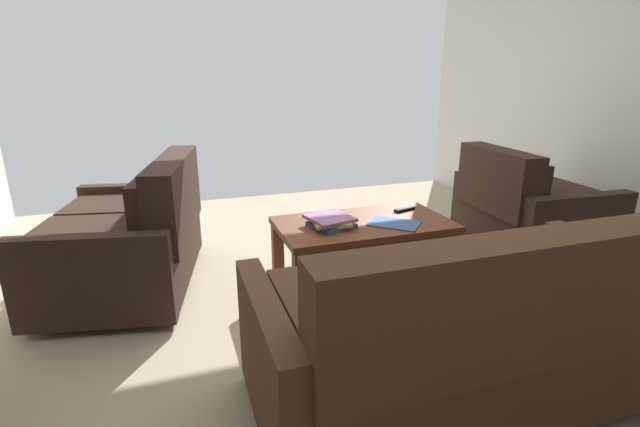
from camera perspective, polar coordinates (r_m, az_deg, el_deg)
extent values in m
cube|color=#B7A88E|center=(2.92, 1.86, -11.06)|extent=(4.88, 5.29, 0.01)
cylinder|color=black|center=(2.88, 24.46, -12.41)|extent=(0.05, 0.05, 0.06)
cylinder|color=black|center=(2.28, -4.67, -19.30)|extent=(0.05, 0.05, 0.06)
cube|color=brown|center=(2.14, 16.93, -15.32)|extent=(1.58, 0.82, 0.40)
cube|color=brown|center=(2.27, 25.43, -7.25)|extent=(0.74, 0.71, 0.10)
cube|color=brown|center=(1.85, 7.03, -11.23)|extent=(0.74, 0.71, 0.10)
cube|color=brown|center=(1.73, 24.50, -9.93)|extent=(1.57, 0.20, 0.47)
cube|color=brown|center=(2.07, 30.59, -6.40)|extent=(0.71, 0.13, 0.33)
cube|color=brown|center=(1.59, 11.07, -11.01)|extent=(0.71, 0.13, 0.33)
cube|color=brown|center=(2.64, 32.33, -9.16)|extent=(0.11, 0.80, 0.56)
cube|color=brown|center=(1.81, -6.43, -18.60)|extent=(0.11, 0.80, 0.56)
cylinder|color=black|center=(3.82, -26.54, -5.32)|extent=(0.06, 0.06, 0.06)
cylinder|color=black|center=(3.10, -31.50, -11.35)|extent=(0.06, 0.06, 0.06)
cylinder|color=black|center=(3.65, -15.74, -5.14)|extent=(0.06, 0.06, 0.06)
cylinder|color=black|center=(2.88, -18.03, -11.66)|extent=(0.06, 0.06, 0.06)
cube|color=#33231C|center=(3.26, -23.36, -4.68)|extent=(1.03, 1.17, 0.37)
cube|color=#33231C|center=(3.42, -23.05, 0.53)|extent=(0.82, 0.61, 0.10)
cube|color=#33231C|center=(2.96, -25.53, -2.33)|extent=(0.82, 0.61, 0.10)
cube|color=#33231C|center=(3.06, -17.70, 2.05)|extent=(0.38, 1.03, 0.49)
cube|color=#33231C|center=(3.32, -18.84, 3.13)|extent=(0.21, 0.47, 0.35)
cube|color=#33231C|center=(2.84, -20.72, 0.59)|extent=(0.21, 0.47, 0.35)
cube|color=#33231C|center=(3.74, -21.30, -0.49)|extent=(0.85, 0.27, 0.53)
cube|color=#33231C|center=(2.74, -26.55, -7.66)|extent=(0.85, 0.27, 0.53)
cube|color=brown|center=(2.93, 5.46, -1.37)|extent=(1.10, 0.61, 0.04)
cube|color=brown|center=(2.94, 5.43, -2.20)|extent=(1.01, 0.54, 0.05)
cube|color=brown|center=(3.45, 11.28, -2.85)|extent=(0.07, 0.07, 0.43)
cube|color=brown|center=(3.09, -5.28, -5.01)|extent=(0.07, 0.07, 0.43)
cube|color=brown|center=(3.05, 16.10, -5.98)|extent=(0.07, 0.07, 0.43)
cube|color=brown|center=(2.63, -2.55, -9.09)|extent=(0.07, 0.07, 0.43)
cylinder|color=#472D1C|center=(2.71, 33.57, -10.53)|extent=(0.04, 0.04, 0.51)
cylinder|color=black|center=(3.95, 31.01, -5.31)|extent=(0.05, 0.05, 0.06)
cylinder|color=black|center=(4.33, 25.64, -2.64)|extent=(0.05, 0.05, 0.06)
cylinder|color=black|center=(3.49, 22.97, -6.94)|extent=(0.05, 0.05, 0.06)
cylinder|color=black|center=(3.92, 17.85, -3.74)|extent=(0.05, 0.05, 0.06)
cube|color=#33231C|center=(3.83, 24.88, -1.37)|extent=(0.86, 0.78, 0.40)
cube|color=#33231C|center=(3.78, 25.59, 2.25)|extent=(0.76, 0.72, 0.10)
cube|color=#33231C|center=(3.52, 21.28, 3.86)|extent=(0.22, 0.74, 0.45)
cube|color=#33231C|center=(3.59, 22.70, 3.93)|extent=(0.16, 0.67, 0.31)
cube|color=#33231C|center=(3.53, 29.31, -2.36)|extent=(0.82, 0.15, 0.56)
cube|color=#33231C|center=(4.12, 21.34, 1.34)|extent=(0.82, 0.15, 0.56)
cube|color=#385693|center=(2.81, 1.43, -1.43)|extent=(0.29, 0.29, 0.03)
cube|color=#E0CC4C|center=(2.81, 1.34, -0.93)|extent=(0.25, 0.27, 0.02)
cube|color=#996699|center=(2.80, 1.23, -0.57)|extent=(0.30, 0.31, 0.02)
cube|color=black|center=(3.18, 10.51, 0.52)|extent=(0.17, 0.08, 0.02)
cube|color=#59595B|center=(3.18, 10.52, 0.71)|extent=(0.11, 0.06, 0.00)
cube|color=#385693|center=(2.90, 9.27, -1.24)|extent=(0.36, 0.36, 0.01)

